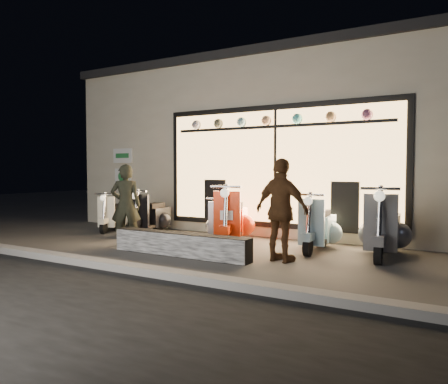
# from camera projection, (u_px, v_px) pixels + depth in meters

# --- Properties ---
(ground) EXTENTS (40.00, 40.00, 0.00)m
(ground) POSITION_uv_depth(u_px,v_px,m) (194.00, 249.00, 8.15)
(ground) COLOR #383533
(ground) RESTS_ON ground
(kerb) EXTENTS (40.00, 0.25, 0.12)m
(kerb) POSITION_uv_depth(u_px,v_px,m) (118.00, 266.00, 6.43)
(kerb) COLOR slate
(kerb) RESTS_ON ground
(shop_building) EXTENTS (10.20, 6.23, 4.20)m
(shop_building) POSITION_uv_depth(u_px,v_px,m) (293.00, 148.00, 12.34)
(shop_building) COLOR beige
(shop_building) RESTS_ON ground
(graffiti_barrier) EXTENTS (2.66, 0.28, 0.40)m
(graffiti_barrier) POSITION_uv_depth(u_px,v_px,m) (180.00, 244.00, 7.50)
(graffiti_barrier) COLOR black
(graffiti_barrier) RESTS_ON ground
(scooter_silver) EXTENTS (0.73, 1.22, 0.89)m
(scooter_silver) POSITION_uv_depth(u_px,v_px,m) (221.00, 223.00, 9.24)
(scooter_silver) COLOR black
(scooter_silver) RESTS_ON ground
(scooter_red) EXTENTS (0.86, 1.59, 1.14)m
(scooter_red) POSITION_uv_depth(u_px,v_px,m) (232.00, 220.00, 8.87)
(scooter_red) COLOR black
(scooter_red) RESTS_ON ground
(scooter_black) EXTENTS (0.55, 1.39, 0.99)m
(scooter_black) POSITION_uv_depth(u_px,v_px,m) (153.00, 216.00, 10.20)
(scooter_black) COLOR black
(scooter_black) RESTS_ON ground
(scooter_cream) EXTENTS (0.73, 1.23, 0.90)m
(scooter_cream) POSITION_uv_depth(u_px,v_px,m) (114.00, 215.00, 10.68)
(scooter_cream) COLOR black
(scooter_cream) RESTS_ON ground
(scooter_blue) EXTENTS (0.51, 1.44, 1.03)m
(scooter_blue) POSITION_uv_depth(u_px,v_px,m) (319.00, 227.00, 8.12)
(scooter_blue) COLOR black
(scooter_blue) RESTS_ON ground
(scooter_grey) EXTENTS (0.60, 1.63, 1.16)m
(scooter_grey) POSITION_uv_depth(u_px,v_px,m) (384.00, 229.00, 7.54)
(scooter_grey) COLOR black
(scooter_grey) RESTS_ON ground
(man) EXTENTS (0.69, 0.65, 1.59)m
(man) POSITION_uv_depth(u_px,v_px,m) (126.00, 205.00, 8.51)
(man) COLOR black
(man) RESTS_ON ground
(woman) EXTENTS (1.04, 0.61, 1.67)m
(woman) POSITION_uv_depth(u_px,v_px,m) (282.00, 210.00, 7.00)
(woman) COLOR #55341B
(woman) RESTS_ON ground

